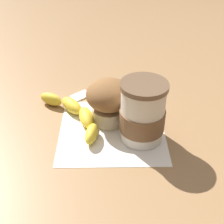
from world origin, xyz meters
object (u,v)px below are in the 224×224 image
object	(u,v)px
banana	(75,113)
sugar_packet	(81,95)
coffee_cup	(142,114)
muffin	(109,100)

from	to	relation	value
banana	sugar_packet	world-z (taller)	banana
coffee_cup	banana	xyz separation A→B (m)	(0.14, -0.07, -0.05)
coffee_cup	sugar_packet	xyz separation A→B (m)	(0.14, -0.17, -0.06)
coffee_cup	banana	distance (m)	0.17
banana	coffee_cup	bearing A→B (deg)	152.91
coffee_cup	sugar_packet	size ratio (longest dim) A/B	2.66
sugar_packet	banana	bearing A→B (deg)	85.46
coffee_cup	muffin	size ratio (longest dim) A/B	1.29
coffee_cup	muffin	xyz separation A→B (m)	(0.07, -0.06, -0.00)
sugar_packet	coffee_cup	bearing A→B (deg)	128.40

